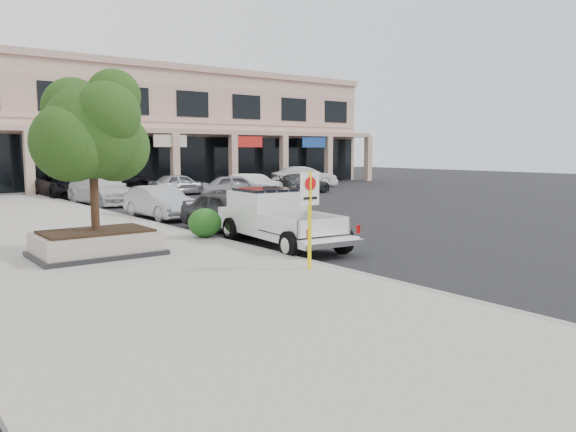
{
  "coord_description": "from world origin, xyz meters",
  "views": [
    {
      "loc": [
        -10.5,
        -10.86,
        2.95
      ],
      "look_at": [
        -1.07,
        1.5,
        1.11
      ],
      "focal_mm": 35.0,
      "sensor_mm": 36.0,
      "label": 1
    }
  ],
  "objects_px": {
    "planter_tree": "(95,132)",
    "curb_car_b": "(160,202)",
    "curb_car_a": "(229,212)",
    "lot_car_d": "(115,180)",
    "curb_car_d": "(66,185)",
    "lot_car_b": "(253,186)",
    "curb_car_c": "(103,190)",
    "lot_car_f": "(305,177)",
    "pickup_truck": "(283,218)",
    "lot_car_a": "(238,187)",
    "planter": "(96,243)",
    "lot_car_e": "(180,184)",
    "lot_car_c": "(302,184)",
    "no_parking_sign": "(310,206)"
  },
  "relations": [
    {
      "from": "curb_car_b",
      "to": "lot_car_b",
      "type": "height_order",
      "value": "lot_car_b"
    },
    {
      "from": "planter_tree",
      "to": "lot_car_d",
      "type": "xyz_separation_m",
      "value": [
        9.3,
        23.89,
        -2.62
      ]
    },
    {
      "from": "planter",
      "to": "lot_car_c",
      "type": "distance_m",
      "value": 24.04
    },
    {
      "from": "no_parking_sign",
      "to": "curb_car_c",
      "type": "relative_size",
      "value": 0.43
    },
    {
      "from": "curb_car_b",
      "to": "lot_car_b",
      "type": "xyz_separation_m",
      "value": [
        9.21,
        6.63,
        0.03
      ]
    },
    {
      "from": "planter",
      "to": "lot_car_b",
      "type": "relative_size",
      "value": 0.72
    },
    {
      "from": "pickup_truck",
      "to": "curb_car_b",
      "type": "relative_size",
      "value": 1.29
    },
    {
      "from": "planter",
      "to": "no_parking_sign",
      "type": "distance_m",
      "value": 5.98
    },
    {
      "from": "curb_car_c",
      "to": "lot_car_e",
      "type": "xyz_separation_m",
      "value": [
        6.19,
        3.25,
        -0.08
      ]
    },
    {
      "from": "lot_car_b",
      "to": "curb_car_d",
      "type": "bearing_deg",
      "value": 37.87
    },
    {
      "from": "planter",
      "to": "lot_car_b",
      "type": "bearing_deg",
      "value": 44.46
    },
    {
      "from": "pickup_truck",
      "to": "lot_car_d",
      "type": "bearing_deg",
      "value": 86.2
    },
    {
      "from": "planter_tree",
      "to": "lot_car_f",
      "type": "distance_m",
      "value": 29.97
    },
    {
      "from": "curb_car_b",
      "to": "curb_car_c",
      "type": "relative_size",
      "value": 0.8
    },
    {
      "from": "lot_car_b",
      "to": "lot_car_c",
      "type": "relative_size",
      "value": 0.97
    },
    {
      "from": "curb_car_d",
      "to": "lot_car_d",
      "type": "relative_size",
      "value": 1.0
    },
    {
      "from": "lot_car_a",
      "to": "curb_car_d",
      "type": "bearing_deg",
      "value": 68.97
    },
    {
      "from": "no_parking_sign",
      "to": "lot_car_e",
      "type": "xyz_separation_m",
      "value": [
        8.3,
        23.36,
        -0.93
      ]
    },
    {
      "from": "pickup_truck",
      "to": "lot_car_f",
      "type": "height_order",
      "value": "pickup_truck"
    },
    {
      "from": "planter_tree",
      "to": "curb_car_d",
      "type": "height_order",
      "value": "planter_tree"
    },
    {
      "from": "planter",
      "to": "pickup_truck",
      "type": "xyz_separation_m",
      "value": [
        5.27,
        -1.24,
        0.39
      ]
    },
    {
      "from": "no_parking_sign",
      "to": "curb_car_b",
      "type": "height_order",
      "value": "no_parking_sign"
    },
    {
      "from": "lot_car_e",
      "to": "lot_car_d",
      "type": "bearing_deg",
      "value": 19.61
    },
    {
      "from": "curb_car_b",
      "to": "curb_car_d",
      "type": "relative_size",
      "value": 0.75
    },
    {
      "from": "curb_car_b",
      "to": "no_parking_sign",
      "type": "bearing_deg",
      "value": -101.56
    },
    {
      "from": "planter_tree",
      "to": "lot_car_f",
      "type": "height_order",
      "value": "planter_tree"
    },
    {
      "from": "curb_car_d",
      "to": "lot_car_f",
      "type": "relative_size",
      "value": 1.16
    },
    {
      "from": "planter_tree",
      "to": "curb_car_c",
      "type": "relative_size",
      "value": 0.74
    },
    {
      "from": "planter",
      "to": "curb_car_d",
      "type": "height_order",
      "value": "curb_car_d"
    },
    {
      "from": "curb_car_b",
      "to": "lot_car_a",
      "type": "relative_size",
      "value": 0.97
    },
    {
      "from": "pickup_truck",
      "to": "lot_car_a",
      "type": "xyz_separation_m",
      "value": [
        7.53,
        14.49,
        -0.12
      ]
    },
    {
      "from": "planter_tree",
      "to": "curb_car_b",
      "type": "height_order",
      "value": "planter_tree"
    },
    {
      "from": "curb_car_c",
      "to": "lot_car_f",
      "type": "relative_size",
      "value": 1.08
    },
    {
      "from": "planter_tree",
      "to": "no_parking_sign",
      "type": "bearing_deg",
      "value": -56.42
    },
    {
      "from": "lot_car_b",
      "to": "curb_car_c",
      "type": "bearing_deg",
      "value": 66.72
    },
    {
      "from": "lot_car_f",
      "to": "curb_car_b",
      "type": "bearing_deg",
      "value": 146.06
    },
    {
      "from": "curb_car_a",
      "to": "curb_car_c",
      "type": "xyz_separation_m",
      "value": [
        -0.08,
        12.93,
        0.05
      ]
    },
    {
      "from": "pickup_truck",
      "to": "lot_car_a",
      "type": "relative_size",
      "value": 1.25
    },
    {
      "from": "curb_car_b",
      "to": "lot_car_c",
      "type": "height_order",
      "value": "curb_car_b"
    },
    {
      "from": "curb_car_a",
      "to": "curb_car_b",
      "type": "distance_m",
      "value": 5.22
    },
    {
      "from": "lot_car_e",
      "to": "curb_car_a",
      "type": "bearing_deg",
      "value": 156.3
    },
    {
      "from": "lot_car_d",
      "to": "lot_car_f",
      "type": "distance_m",
      "value": 14.23
    },
    {
      "from": "lot_car_d",
      "to": "planter",
      "type": "bearing_deg",
      "value": 164.43
    },
    {
      "from": "lot_car_d",
      "to": "lot_car_e",
      "type": "xyz_separation_m",
      "value": [
        2.28,
        -5.46,
        -0.1
      ]
    },
    {
      "from": "curb_car_d",
      "to": "lot_car_d",
      "type": "height_order",
      "value": "same"
    },
    {
      "from": "lot_car_a",
      "to": "lot_car_f",
      "type": "relative_size",
      "value": 0.89
    },
    {
      "from": "pickup_truck",
      "to": "planter_tree",
      "type": "bearing_deg",
      "value": 170.38
    },
    {
      "from": "lot_car_c",
      "to": "curb_car_b",
      "type": "bearing_deg",
      "value": 105.5
    },
    {
      "from": "curb_car_c",
      "to": "lot_car_b",
      "type": "height_order",
      "value": "curb_car_c"
    },
    {
      "from": "curb_car_d",
      "to": "lot_car_f",
      "type": "bearing_deg",
      "value": -5.35
    }
  ]
}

